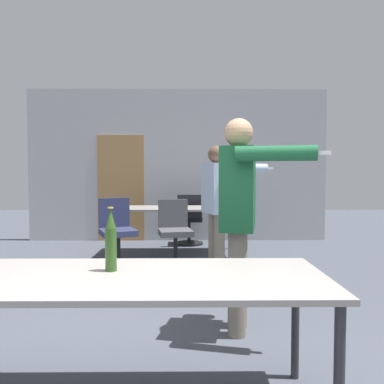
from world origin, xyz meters
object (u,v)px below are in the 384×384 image
(drink_cup, at_px, (209,205))
(office_chair_side_rolled, at_px, (175,234))
(person_far_watching, at_px, (218,198))
(beer_bottle, at_px, (111,241))
(office_chair_mid_tucked, at_px, (117,234))
(person_left_plaid, at_px, (240,205))
(office_chair_near_pushed, at_px, (189,221))

(drink_cup, bearing_deg, office_chair_side_rolled, -137.81)
(person_far_watching, relative_size, drink_cup, 16.78)
(person_far_watching, distance_m, beer_bottle, 2.77)
(office_chair_mid_tucked, bearing_deg, person_left_plaid, 100.64)
(office_chair_near_pushed, distance_m, office_chair_side_rolled, 1.41)
(drink_cup, bearing_deg, office_chair_near_pushed, 108.72)
(office_chair_near_pushed, height_order, drink_cup, office_chair_near_pushed)
(person_far_watching, xyz_separation_m, office_chair_mid_tucked, (-1.37, 0.50, -0.54))
(person_left_plaid, distance_m, drink_cup, 2.87)
(beer_bottle, bearing_deg, office_chair_near_pushed, 84.60)
(person_left_plaid, relative_size, drink_cup, 17.68)
(person_left_plaid, bearing_deg, person_far_watching, -165.95)
(person_far_watching, height_order, person_left_plaid, person_left_plaid)
(office_chair_near_pushed, relative_size, beer_bottle, 2.61)
(person_far_watching, height_order, office_chair_mid_tucked, person_far_watching)
(office_chair_near_pushed, bearing_deg, beer_bottle, -97.51)
(person_far_watching, height_order, beer_bottle, person_far_watching)
(person_far_watching, relative_size, office_chair_mid_tucked, 1.74)
(office_chair_near_pushed, bearing_deg, office_chair_mid_tucked, -124.76)
(person_left_plaid, xyz_separation_m, office_chair_mid_tucked, (-1.42, 2.19, -0.59))
(person_left_plaid, relative_size, beer_bottle, 4.89)
(office_chair_side_rolled, bearing_deg, office_chair_near_pushed, -108.98)
(office_chair_near_pushed, distance_m, office_chair_mid_tucked, 1.89)
(office_chair_near_pushed, bearing_deg, person_far_watching, -82.47)
(person_far_watching, bearing_deg, office_chair_mid_tucked, -127.65)
(office_chair_near_pushed, distance_m, beer_bottle, 4.78)
(office_chair_mid_tucked, relative_size, office_chair_side_rolled, 1.04)
(office_chair_side_rolled, distance_m, drink_cup, 0.80)
(person_far_watching, relative_size, office_chair_near_pushed, 1.78)
(office_chair_mid_tucked, distance_m, drink_cup, 1.53)
(person_left_plaid, height_order, office_chair_mid_tucked, person_left_plaid)
(office_chair_mid_tucked, xyz_separation_m, office_chair_side_rolled, (0.80, 0.19, -0.02))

